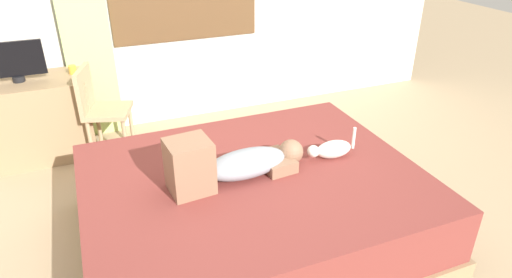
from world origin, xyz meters
name	(u,v)px	position (x,y,z in m)	size (l,w,h in m)	color
ground_plane	(249,241)	(0.00, 0.00, 0.00)	(16.00, 16.00, 0.00)	tan
bed	(253,207)	(0.05, 0.03, 0.26)	(2.24, 1.80, 0.52)	#997A56
person_lying	(232,163)	(-0.09, 0.04, 0.63)	(0.94, 0.33, 0.34)	#8C939E
cat	(331,149)	(0.64, 0.04, 0.59)	(0.36, 0.13, 0.21)	silver
desk	(38,119)	(-1.33, 1.86, 0.37)	(0.90, 0.56, 0.74)	#997A56
tv_monitor	(14,61)	(-1.40, 1.86, 0.92)	(0.48, 0.10, 0.35)	black
cup	(72,70)	(-0.96, 1.89, 0.78)	(0.07, 0.07, 0.08)	gold
chair_by_desk	(99,106)	(-0.80, 1.61, 0.51)	(0.48, 0.48, 0.86)	tan
curtain_left	(81,8)	(-0.79, 2.14, 1.26)	(0.44, 0.06, 2.52)	#ADCC75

